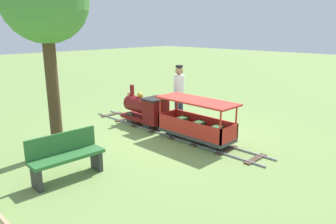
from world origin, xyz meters
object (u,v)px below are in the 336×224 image
at_px(locomotive, 146,109).
at_px(passenger_car, 196,124).
at_px(park_bench, 66,156).
at_px(oak_tree_near, 45,2).
at_px(conductor_person, 179,89).

relative_size(locomotive, passenger_car, 0.72).
xyz_separation_m(passenger_car, park_bench, (-3.11, 0.40, -0.01)).
height_order(passenger_car, oak_tree_near, oak_tree_near).
bearing_deg(locomotive, oak_tree_near, -177.59).
bearing_deg(oak_tree_near, passenger_car, -32.07).
distance_m(passenger_car, park_bench, 3.13).
relative_size(locomotive, oak_tree_near, 0.36).
height_order(locomotive, oak_tree_near, oak_tree_near).
bearing_deg(park_bench, passenger_car, -7.27).
xyz_separation_m(park_bench, oak_tree_near, (0.47, 1.26, 2.69)).
distance_m(passenger_car, conductor_person, 1.81).
distance_m(conductor_person, oak_tree_near, 4.20).
xyz_separation_m(passenger_car, oak_tree_near, (-2.64, 1.66, 2.68)).
bearing_deg(conductor_person, park_bench, -165.69).
distance_m(locomotive, conductor_person, 1.12).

